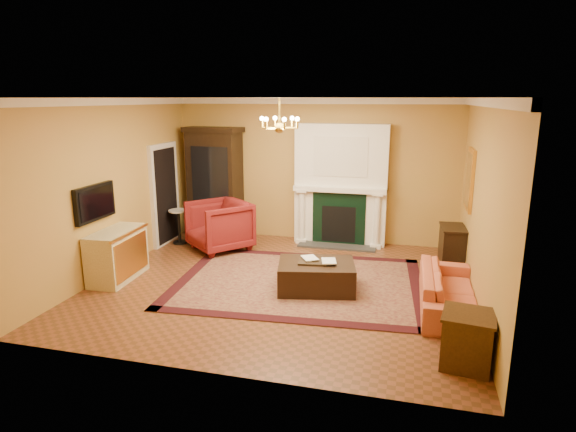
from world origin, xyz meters
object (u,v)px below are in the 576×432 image
(coral_sofa, at_px, (449,284))
(end_table, at_px, (467,341))
(pedestal_table, at_px, (179,224))
(console_table, at_px, (452,249))
(commode, at_px, (117,255))
(leather_ottoman, at_px, (316,276))
(china_cabinet, at_px, (215,185))
(wingback_armchair, at_px, (219,223))

(coral_sofa, xyz_separation_m, end_table, (0.10, -1.56, -0.08))
(pedestal_table, distance_m, console_table, 5.46)
(commode, height_order, coral_sofa, commode)
(console_table, xyz_separation_m, leather_ottoman, (-2.15, -1.59, -0.14))
(end_table, distance_m, console_table, 3.37)
(china_cabinet, height_order, leather_ottoman, china_cabinet)
(coral_sofa, relative_size, leather_ottoman, 1.64)
(commode, distance_m, console_table, 5.84)
(leather_ottoman, bearing_deg, china_cabinet, 125.39)
(commode, xyz_separation_m, leather_ottoman, (3.36, 0.35, -0.19))
(china_cabinet, xyz_separation_m, coral_sofa, (4.78, -2.80, -0.76))
(china_cabinet, height_order, pedestal_table, china_cabinet)
(wingback_armchair, distance_m, end_table, 5.56)
(console_table, height_order, leather_ottoman, console_table)
(commode, relative_size, end_table, 1.86)
(console_table, bearing_deg, coral_sofa, -98.53)
(pedestal_table, distance_m, leather_ottoman, 3.76)
(pedestal_table, bearing_deg, wingback_armchair, -10.95)
(console_table, bearing_deg, leather_ottoman, -147.00)
(console_table, bearing_deg, wingback_armchair, 176.45)
(commode, bearing_deg, china_cabinet, 75.93)
(pedestal_table, relative_size, commode, 0.64)
(china_cabinet, relative_size, console_table, 3.05)
(coral_sofa, bearing_deg, wingback_armchair, 66.75)
(china_cabinet, distance_m, coral_sofa, 5.59)
(pedestal_table, xyz_separation_m, console_table, (5.45, -0.20, -0.05))
(pedestal_table, bearing_deg, coral_sofa, -20.84)
(console_table, relative_size, leather_ottoman, 0.63)
(wingback_armchair, distance_m, commode, 2.22)
(pedestal_table, distance_m, end_table, 6.47)
(coral_sofa, distance_m, leather_ottoman, 2.01)
(china_cabinet, bearing_deg, pedestal_table, -115.40)
(wingback_armchair, xyz_separation_m, coral_sofa, (4.30, -1.82, -0.17))
(pedestal_table, relative_size, console_table, 0.96)
(coral_sofa, bearing_deg, end_table, -176.51)
(wingback_armchair, distance_m, coral_sofa, 4.67)
(china_cabinet, relative_size, coral_sofa, 1.17)
(pedestal_table, height_order, leather_ottoman, pedestal_table)
(commode, relative_size, coral_sofa, 0.58)
(china_cabinet, distance_m, console_table, 5.10)
(console_table, distance_m, leather_ottoman, 2.68)
(end_table, xyz_separation_m, leather_ottoman, (-2.09, 1.78, -0.07))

